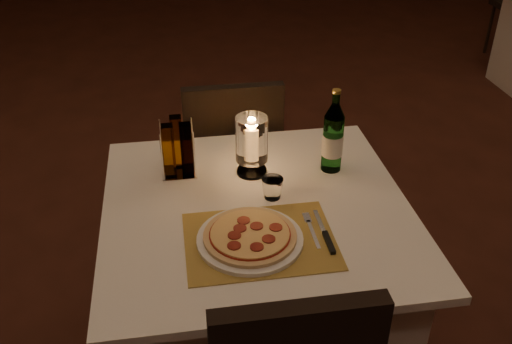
{
  "coord_description": "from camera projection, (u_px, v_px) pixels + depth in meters",
  "views": [
    {
      "loc": [
        -0.21,
        -2.1,
        1.83
      ],
      "look_at": [
        0.03,
        -0.58,
        0.86
      ],
      "focal_mm": 40.0,
      "sensor_mm": 36.0,
      "label": 1
    }
  ],
  "objects": [
    {
      "name": "pizza",
      "position": [
        250.0,
        235.0,
        1.69
      ],
      "size": [
        0.28,
        0.28,
        0.02
      ],
      "color": "#D8B77F",
      "rests_on": "plate"
    },
    {
      "name": "fork",
      "position": [
        311.0,
        228.0,
        1.76
      ],
      "size": [
        0.02,
        0.18,
        0.0
      ],
      "color": "silver",
      "rests_on": "placemat"
    },
    {
      "name": "tumbler",
      "position": [
        272.0,
        188.0,
        1.89
      ],
      "size": [
        0.07,
        0.07,
        0.07
      ],
      "primitive_type": null,
      "color": "white",
      "rests_on": "main_table"
    },
    {
      "name": "knife",
      "position": [
        327.0,
        238.0,
        1.71
      ],
      "size": [
        0.02,
        0.22,
        0.01
      ],
      "color": "black",
      "rests_on": "placemat"
    },
    {
      "name": "chair_far",
      "position": [
        232.0,
        150.0,
        2.56
      ],
      "size": [
        0.42,
        0.42,
        0.9
      ],
      "color": "black",
      "rests_on": "ground"
    },
    {
      "name": "placemat",
      "position": [
        260.0,
        241.0,
        1.71
      ],
      "size": [
        0.45,
        0.34,
        0.0
      ],
      "primitive_type": "cube",
      "color": "#A68639",
      "rests_on": "main_table"
    },
    {
      "name": "floor",
      "position": [
        231.0,
        262.0,
        2.76
      ],
      "size": [
        8.0,
        10.0,
        0.02
      ],
      "primitive_type": "cube",
      "color": "#411D15",
      "rests_on": "ground"
    },
    {
      "name": "main_table",
      "position": [
        257.0,
        288.0,
        2.06
      ],
      "size": [
        1.0,
        1.0,
        0.74
      ],
      "color": "white",
      "rests_on": "ground"
    },
    {
      "name": "water_bottle",
      "position": [
        333.0,
        138.0,
        2.0
      ],
      "size": [
        0.07,
        0.07,
        0.31
      ],
      "color": "#5EAF5F",
      "rests_on": "main_table"
    },
    {
      "name": "cruet_caddy",
      "position": [
        178.0,
        150.0,
        1.99
      ],
      "size": [
        0.12,
        0.12,
        0.21
      ],
      "color": "white",
      "rests_on": "main_table"
    },
    {
      "name": "hurricane_candle",
      "position": [
        252.0,
        141.0,
        1.97
      ],
      "size": [
        0.11,
        0.11,
        0.22
      ],
      "color": "white",
      "rests_on": "main_table"
    },
    {
      "name": "plate",
      "position": [
        250.0,
        239.0,
        1.7
      ],
      "size": [
        0.32,
        0.32,
        0.01
      ],
      "primitive_type": "cylinder",
      "color": "white",
      "rests_on": "placemat"
    }
  ]
}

